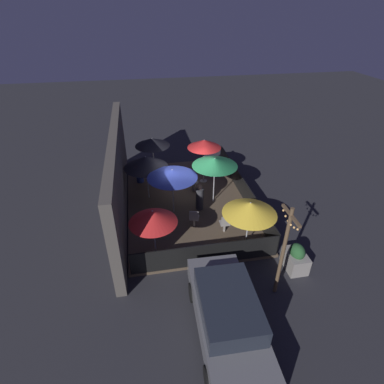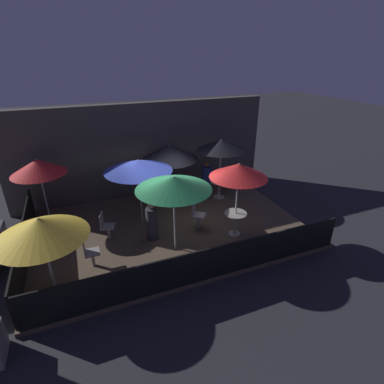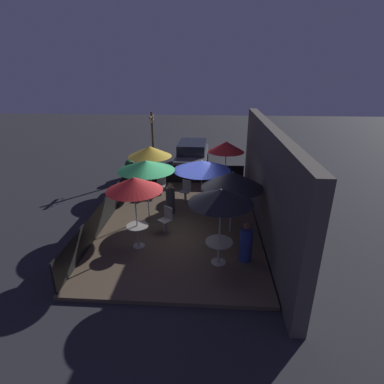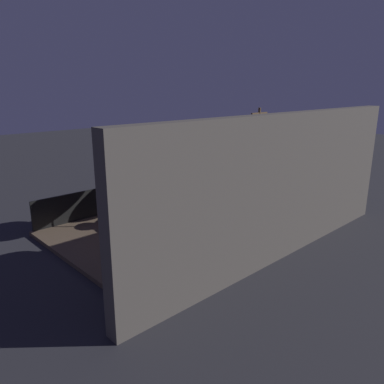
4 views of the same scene
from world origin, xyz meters
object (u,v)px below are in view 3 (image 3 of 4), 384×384
Objects in this scene: patio_umbrella_5 at (226,147)px; patio_chair_0 at (166,219)px; patio_umbrella_2 at (150,151)px; light_post at (153,140)px; patio_umbrella_4 at (146,165)px; patio_umbrella_3 at (233,180)px; dining_table_1 at (219,246)px; patron_0 at (246,244)px; planter_box at (130,171)px; patio_umbrella_0 at (134,184)px; patio_chair_2 at (161,185)px; parked_car_0 at (192,155)px; patio_umbrella_1 at (221,196)px; patio_chair_1 at (186,190)px; patio_umbrella_6 at (202,165)px; patron_1 at (170,200)px; dining_table_0 at (138,230)px.

patio_chair_0 is (4.59, -2.25, -1.52)m from patio_umbrella_5.
light_post reaches higher than patio_umbrella_2.
light_post is at bearing -171.78° from patio_umbrella_4.
patio_umbrella_3 reaches higher than dining_table_1.
patio_umbrella_2 is 3.64m from patio_umbrella_5.
dining_table_1 is at bearing 85.12° from patio_chair_0.
patron_0 is 9.12m from planter_box.
patio_umbrella_0 is 2.53× the size of patio_chair_0.
parked_car_0 is (-4.42, 1.18, 0.24)m from patio_chair_2.
patio_umbrella_2 is 1.73m from patio_chair_2.
patio_umbrella_1 is 2.63× the size of patio_chair_1.
patio_chair_0 is (1.58, -1.20, -1.51)m from patio_umbrella_6.
patio_umbrella_0 is 2.66× the size of patio_chair_1.
patio_umbrella_4 is 0.67× the size of light_post.
patio_umbrella_0 is 3.09m from patron_1.
patio_umbrella_6 is 2.46× the size of patio_chair_2.
parked_car_0 is (-3.50, 1.82, -1.09)m from patio_umbrella_2.
patron_1 is 1.18× the size of planter_box.
patio_chair_2 is at bearing -137.63° from patio_umbrella_3.
patio_umbrella_0 is 1.16× the size of patio_umbrella_2.
planter_box is (-6.77, -2.01, -0.23)m from dining_table_0.
patio_umbrella_5 is at bearing 110.96° from patio_chair_2.
patio_umbrella_6 is 6.49m from parked_car_0.
patron_0 is at bearing 103.77° from dining_table_1.
planter_box is (-5.62, -5.07, -1.64)m from patio_umbrella_3.
patio_umbrella_5 is at bearing 151.40° from dining_table_0.
patio_umbrella_0 reaches higher than patio_chair_0.
patio_chair_0 is at bearing 25.75° from planter_box.
patron_0 is 9.68m from parked_car_0.
patio_umbrella_1 is at bearing 43.66° from patio_umbrella_4.
patron_1 is (-0.48, 0.79, -1.57)m from patio_umbrella_4.
parked_car_0 reaches higher than dining_table_0.
patio_umbrella_2 is (-6.12, -3.20, -0.37)m from patio_umbrella_1.
patron_1 reaches higher than patio_chair_2.
patio_chair_0 is 0.27× the size of light_post.
patio_umbrella_1 reaches higher than patio_umbrella_2.
patio_umbrella_4 is 5.70m from light_post.
patio_umbrella_2 is 5.58m from patio_umbrella_3.
patio_umbrella_2 is at bearing -21.32° from patron_1.
parked_car_0 is (-5.01, -0.02, 0.23)m from patio_chair_1.
patio_umbrella_1 is (0.75, 2.61, -0.02)m from patio_umbrella_0.
patio_chair_0 is at bearing -1.56° from parked_car_0.
dining_table_0 is (5.37, 0.59, -1.22)m from patio_umbrella_2.
light_post is (-3.81, -2.12, 1.36)m from patio_chair_1.
patio_chair_0 reaches higher than patio_chair_2.
patio_umbrella_1 is 3.11× the size of dining_table_0.
patio_umbrella_1 reaches higher than patio_chair_2.
patio_umbrella_2 is at bearing 6.89° from light_post.
patio_umbrella_2 is 2.30× the size of patio_chair_2.
light_post is (-5.15, -1.60, 1.26)m from patron_1.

